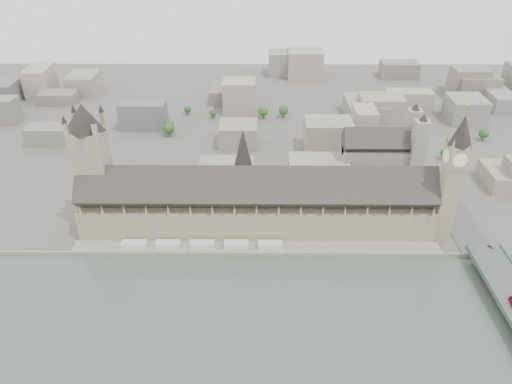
{
  "coord_description": "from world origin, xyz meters",
  "views": [
    {
      "loc": [
        1.72,
        -299.61,
        226.69
      ],
      "look_at": [
        -0.55,
        25.59,
        29.41
      ],
      "focal_mm": 35.0,
      "sensor_mm": 36.0,
      "label": 1
    }
  ],
  "objects_px": {
    "elizabeth_tower": "(453,171)",
    "westminster_abbey": "(382,156)",
    "victoria_tower": "(92,161)",
    "car_approach": "(491,246)",
    "palace_of_westminster": "(257,204)"
  },
  "relations": [
    {
      "from": "elizabeth_tower",
      "to": "westminster_abbey",
      "type": "relative_size",
      "value": 1.58
    },
    {
      "from": "westminster_abbey",
      "to": "elizabeth_tower",
      "type": "bearing_deg",
      "value": -72.71
    },
    {
      "from": "victoria_tower",
      "to": "westminster_abbey",
      "type": "xyz_separation_m",
      "value": [
        232.92,
        69.0,
        -30.12
      ]
    },
    {
      "from": "victoria_tower",
      "to": "car_approach",
      "type": "bearing_deg",
      "value": -8.52
    },
    {
      "from": "palace_of_westminster",
      "to": "victoria_tower",
      "type": "relative_size",
      "value": 2.65
    },
    {
      "from": "westminster_abbey",
      "to": "car_approach",
      "type": "bearing_deg",
      "value": -63.92
    },
    {
      "from": "palace_of_westminster",
      "to": "victoria_tower",
      "type": "bearing_deg",
      "value": 177.04
    },
    {
      "from": "palace_of_westminster",
      "to": "elizabeth_tower",
      "type": "distance_m",
      "value": 142.94
    },
    {
      "from": "westminster_abbey",
      "to": "car_approach",
      "type": "distance_m",
      "value": 125.64
    },
    {
      "from": "elizabeth_tower",
      "to": "car_approach",
      "type": "xyz_separation_m",
      "value": [
        27.81,
        -25.13,
        -47.19
      ]
    },
    {
      "from": "palace_of_westminster",
      "to": "car_approach",
      "type": "relative_size",
      "value": 59.4
    },
    {
      "from": "victoria_tower",
      "to": "palace_of_westminster",
      "type": "bearing_deg",
      "value": -2.96
    },
    {
      "from": "elizabeth_tower",
      "to": "westminster_abbey",
      "type": "height_order",
      "value": "elizabeth_tower"
    },
    {
      "from": "palace_of_westminster",
      "to": "westminster_abbey",
      "type": "height_order",
      "value": "westminster_abbey"
    },
    {
      "from": "palace_of_westminster",
      "to": "car_approach",
      "type": "distance_m",
      "value": 170.26
    }
  ]
}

